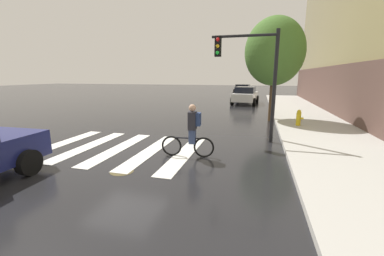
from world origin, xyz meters
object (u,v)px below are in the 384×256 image
Objects in this scene: sedan_far at (243,90)px; traffic_light_near at (253,67)px; cyclist at (191,131)px; street_tree_near at (275,52)px; sedan_mid at (245,95)px; fire_hydrant at (299,118)px; manhole_cover at (122,171)px.

traffic_light_near is at bearing -85.66° from sedan_far.
cyclist is 0.30× the size of street_tree_near.
sedan_mid is 5.97× the size of fire_hydrant.
sedan_mid is at bearing 93.82° from traffic_light_near.
cyclist is at bearing -110.24° from street_tree_near.
fire_hydrant is 0.14× the size of street_tree_near.
traffic_light_near is at bearing 52.58° from manhole_cover.
fire_hydrant is (5.45, 7.23, 0.53)m from manhole_cover.
sedan_mid is 9.24m from street_tree_near.
sedan_far is at bearing 86.57° from manhole_cover.
sedan_far is (1.55, 25.95, 0.77)m from manhole_cover.
street_tree_near is at bearing -77.60° from sedan_mid.
sedan_far is 24.26m from cyclist.
street_tree_near is at bearing 125.33° from fire_hydrant.
street_tree_near is (4.19, 8.99, 3.82)m from manhole_cover.
street_tree_near reaches higher than manhole_cover.
street_tree_near reaches higher than sedan_far.
manhole_cover is 0.11× the size of street_tree_near.
cyclist reaches higher than fire_hydrant.
manhole_cover is 0.15× the size of traffic_light_near.
cyclist is at bearing -124.36° from traffic_light_near.
sedan_far is 2.59× the size of cyclist.
cyclist reaches higher than sedan_far.
sedan_far reaches higher than manhole_cover.
sedan_mid is 13.52m from traffic_light_near.
sedan_far is (-0.76, 8.43, -0.03)m from sedan_mid.
sedan_far is 19.13m from fire_hydrant.
traffic_light_near is at bearing -126.41° from fire_hydrant.
sedan_far is 1.05× the size of traffic_light_near.
manhole_cover is 6.00m from traffic_light_near.
fire_hydrant is at bearing 54.51° from cyclist.
sedan_mid reaches higher than manhole_cover.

